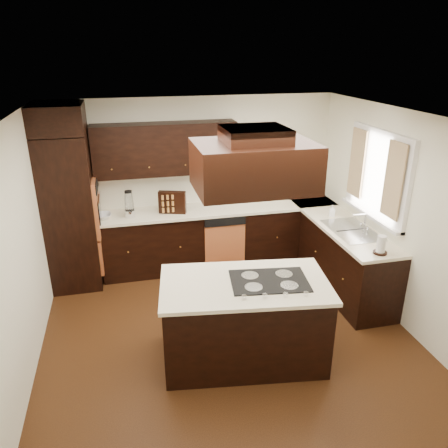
% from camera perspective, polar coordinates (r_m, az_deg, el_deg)
% --- Properties ---
extents(floor, '(4.20, 4.20, 0.02)m').
position_cam_1_polar(floor, '(5.31, 0.46, -14.20)').
color(floor, '#552F14').
rests_on(floor, ground).
extents(ceiling, '(4.20, 4.20, 0.02)m').
position_cam_1_polar(ceiling, '(4.32, 0.57, 13.79)').
color(ceiling, silver).
rests_on(ceiling, ground).
extents(wall_back, '(4.20, 0.02, 2.50)m').
position_cam_1_polar(wall_back, '(6.62, -3.89, 5.53)').
color(wall_back, white).
rests_on(wall_back, ground).
extents(wall_front, '(4.20, 0.02, 2.50)m').
position_cam_1_polar(wall_front, '(2.97, 10.81, -17.88)').
color(wall_front, white).
rests_on(wall_front, ground).
extents(wall_left, '(0.02, 4.20, 2.50)m').
position_cam_1_polar(wall_left, '(4.69, -25.47, -3.92)').
color(wall_left, white).
rests_on(wall_left, ground).
extents(wall_right, '(0.02, 4.20, 2.50)m').
position_cam_1_polar(wall_right, '(5.54, 22.22, 0.49)').
color(wall_right, white).
rests_on(wall_right, ground).
extents(oven_column, '(0.65, 0.75, 2.12)m').
position_cam_1_polar(oven_column, '(6.26, -19.41, 1.45)').
color(oven_column, black).
rests_on(oven_column, floor).
extents(wall_oven_face, '(0.05, 0.62, 0.78)m').
position_cam_1_polar(wall_oven_face, '(6.21, -16.28, 2.26)').
color(wall_oven_face, '#D16C39').
rests_on(wall_oven_face, oven_column).
extents(base_cabinets_back, '(2.93, 0.60, 0.88)m').
position_cam_1_polar(base_cabinets_back, '(6.62, -2.95, -1.93)').
color(base_cabinets_back, black).
rests_on(base_cabinets_back, floor).
extents(base_cabinets_right, '(0.60, 2.40, 0.88)m').
position_cam_1_polar(base_cabinets_right, '(6.39, 14.39, -3.58)').
color(base_cabinets_right, black).
rests_on(base_cabinets_right, floor).
extents(countertop_back, '(2.93, 0.63, 0.04)m').
position_cam_1_polar(countertop_back, '(6.43, -3.01, 1.76)').
color(countertop_back, white).
rests_on(countertop_back, base_cabinets_back).
extents(countertop_right, '(0.63, 2.40, 0.04)m').
position_cam_1_polar(countertop_right, '(6.20, 14.66, 0.24)').
color(countertop_right, white).
rests_on(countertop_right, base_cabinets_right).
extents(upper_cabinets, '(2.00, 0.34, 0.72)m').
position_cam_1_polar(upper_cabinets, '(6.25, -7.67, 9.69)').
color(upper_cabinets, black).
rests_on(upper_cabinets, wall_back).
extents(dishwasher_front, '(0.60, 0.05, 0.72)m').
position_cam_1_polar(dishwasher_front, '(6.43, 0.11, -3.09)').
color(dishwasher_front, '#D16C39').
rests_on(dishwasher_front, floor).
extents(window_frame, '(0.06, 1.32, 1.12)m').
position_cam_1_polar(window_frame, '(5.82, 19.44, 6.08)').
color(window_frame, white).
rests_on(window_frame, wall_right).
extents(window_pane, '(0.00, 1.20, 1.00)m').
position_cam_1_polar(window_pane, '(5.84, 19.68, 6.09)').
color(window_pane, white).
rests_on(window_pane, wall_right).
extents(curtain_left, '(0.02, 0.34, 0.90)m').
position_cam_1_polar(curtain_left, '(5.44, 21.27, 5.31)').
color(curtain_left, beige).
rests_on(curtain_left, wall_right).
extents(curtain_right, '(0.02, 0.34, 0.90)m').
position_cam_1_polar(curtain_right, '(6.13, 16.97, 7.61)').
color(curtain_right, beige).
rests_on(curtain_right, wall_right).
extents(sink_rim, '(0.52, 0.84, 0.01)m').
position_cam_1_polar(sink_rim, '(5.92, 16.35, -0.77)').
color(sink_rim, silver).
rests_on(sink_rim, countertop_right).
extents(island, '(1.76, 1.12, 0.88)m').
position_cam_1_polar(island, '(4.73, 2.63, -12.69)').
color(island, black).
rests_on(island, floor).
extents(island_top, '(1.83, 1.19, 0.04)m').
position_cam_1_polar(island_top, '(4.48, 2.74, -7.85)').
color(island_top, white).
rests_on(island_top, island).
extents(cooktop, '(0.84, 0.62, 0.01)m').
position_cam_1_polar(cooktop, '(4.51, 5.92, -7.38)').
color(cooktop, black).
rests_on(cooktop, island_top).
extents(range_hood, '(1.05, 0.72, 0.42)m').
position_cam_1_polar(range_hood, '(3.90, 3.95, 7.56)').
color(range_hood, black).
rests_on(range_hood, ceiling).
extents(hood_duct, '(0.55, 0.50, 0.13)m').
position_cam_1_polar(hood_duct, '(3.84, 4.05, 11.54)').
color(hood_duct, black).
rests_on(hood_duct, ceiling).
extents(blender_base, '(0.15, 0.15, 0.10)m').
position_cam_1_polar(blender_base, '(6.25, -12.18, 1.35)').
color(blender_base, silver).
rests_on(blender_base, countertop_back).
extents(blender_pitcher, '(0.13, 0.13, 0.26)m').
position_cam_1_polar(blender_pitcher, '(6.19, -12.32, 2.90)').
color(blender_pitcher, silver).
rests_on(blender_pitcher, blender_base).
extents(spice_rack, '(0.40, 0.22, 0.32)m').
position_cam_1_polar(spice_rack, '(6.27, -6.77, 2.83)').
color(spice_rack, black).
rests_on(spice_rack, countertop_back).
extents(mixing_bowl, '(0.27, 0.27, 0.06)m').
position_cam_1_polar(mixing_bowl, '(6.30, -15.66, 0.99)').
color(mixing_bowl, white).
rests_on(mixing_bowl, countertop_back).
extents(soap_bottle, '(0.10, 0.10, 0.16)m').
position_cam_1_polar(soap_bottle, '(6.32, 13.95, 1.71)').
color(soap_bottle, white).
rests_on(soap_bottle, countertop_right).
extents(paper_towel, '(0.11, 0.11, 0.22)m').
position_cam_1_polar(paper_towel, '(5.32, 19.83, -2.59)').
color(paper_towel, white).
rests_on(paper_towel, countertop_right).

